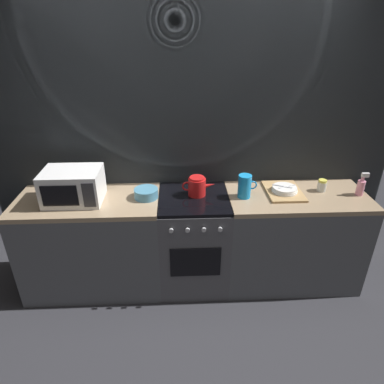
% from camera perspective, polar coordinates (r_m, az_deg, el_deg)
% --- Properties ---
extents(ground_plane, '(8.00, 8.00, 0.00)m').
position_cam_1_polar(ground_plane, '(3.35, 0.26, -14.58)').
color(ground_plane, '#2D2D33').
extents(back_wall, '(3.60, 0.05, 2.40)m').
position_cam_1_polar(back_wall, '(3.01, 0.01, 7.07)').
color(back_wall, gray).
rests_on(back_wall, ground_plane).
extents(counter_left, '(1.20, 0.60, 0.90)m').
position_cam_1_polar(counter_left, '(3.17, -16.40, -8.41)').
color(counter_left, '#515459').
rests_on(counter_left, ground_plane).
extents(stove_unit, '(0.60, 0.63, 0.90)m').
position_cam_1_polar(stove_unit, '(3.07, 0.28, -8.34)').
color(stove_unit, '#4C4C51').
rests_on(stove_unit, ground_plane).
extents(counter_right, '(1.20, 0.60, 0.90)m').
position_cam_1_polar(counter_right, '(3.24, 16.54, -7.56)').
color(counter_right, '#515459').
rests_on(counter_right, ground_plane).
extents(microwave, '(0.46, 0.35, 0.27)m').
position_cam_1_polar(microwave, '(2.89, -19.60, 0.98)').
color(microwave, white).
rests_on(microwave, counter_left).
extents(kettle, '(0.28, 0.15, 0.17)m').
position_cam_1_polar(kettle, '(2.84, 0.87, 0.99)').
color(kettle, red).
rests_on(kettle, stove_unit).
extents(mixing_bowl, '(0.20, 0.20, 0.08)m').
position_cam_1_polar(mixing_bowl, '(2.84, -7.81, -0.21)').
color(mixing_bowl, teal).
rests_on(mixing_bowl, counter_left).
extents(pitcher, '(0.16, 0.11, 0.20)m').
position_cam_1_polar(pitcher, '(2.83, 8.97, 0.97)').
color(pitcher, '#198CD8').
rests_on(pitcher, counter_right).
extents(dish_pile, '(0.30, 0.40, 0.07)m').
position_cam_1_polar(dish_pile, '(3.01, 15.37, 0.29)').
color(dish_pile, tan).
rests_on(dish_pile, counter_right).
extents(spice_jar, '(0.08, 0.08, 0.10)m').
position_cam_1_polar(spice_jar, '(3.13, 21.24, 1.05)').
color(spice_jar, silver).
rests_on(spice_jar, counter_right).
extents(spray_bottle, '(0.08, 0.06, 0.20)m').
position_cam_1_polar(spray_bottle, '(3.18, 26.80, 0.86)').
color(spray_bottle, pink).
rests_on(spray_bottle, counter_right).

